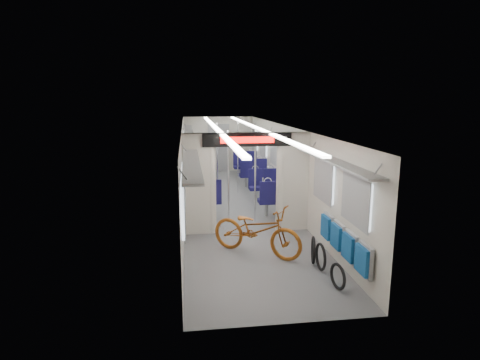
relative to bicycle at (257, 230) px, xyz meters
The scene contains 14 objects.
carriage 3.34m from the bicycle, 89.76° to the left, with size 12.00×12.02×2.31m.
bicycle is the anchor object (origin of this frame).
flip_bench 1.73m from the bicycle, 37.50° to the right, with size 0.12×2.10×0.51m.
bike_hoop_a 1.98m from the bicycle, 57.48° to the right, with size 0.44×0.44×0.05m, color black.
bike_hoop_b 1.38m from the bicycle, 41.27° to the right, with size 0.51×0.51×0.05m, color black.
bike_hoop_c 1.17m from the bicycle, 30.57° to the right, with size 0.52×0.52×0.05m, color black.
seat_bay_near_left 3.76m from the bicycle, 104.17° to the left, with size 0.92×2.11×1.11m.
seat_bay_near_right 3.50m from the bicycle, 74.28° to the left, with size 0.89×1.97×1.07m.
seat_bay_far_left 7.22m from the bicycle, 97.33° to the left, with size 0.90×2.02×1.08m.
seat_bay_far_right 7.12m from the bicycle, 82.35° to the left, with size 0.93×2.15×1.12m.
stanchion_near_left 2.27m from the bicycle, 98.66° to the left, with size 0.04×0.04×2.30m, color silver.
stanchion_near_right 2.26m from the bicycle, 81.17° to the left, with size 0.04×0.04×2.30m, color silver.
stanchion_far_left 5.16m from the bicycle, 94.12° to the left, with size 0.04×0.04×2.30m, color silver.
stanchion_far_right 5.37m from the bicycle, 86.68° to the left, with size 0.04×0.04×2.30m, color silver.
Camera 1 is at (-1.34, -10.89, 3.06)m, focal length 30.00 mm.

